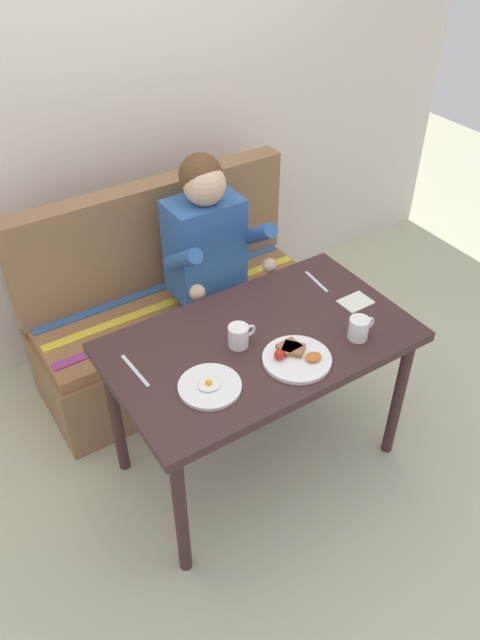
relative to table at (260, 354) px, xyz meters
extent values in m
plane|color=beige|center=(0.00, 0.00, -0.65)|extent=(8.00, 8.00, 0.00)
cube|color=silver|center=(0.00, 1.27, 0.65)|extent=(4.40, 0.10, 2.60)
cube|color=#3B2323|center=(0.00, 0.00, 0.06)|extent=(1.20, 0.70, 0.04)
cylinder|color=#3B2323|center=(-0.54, -0.29, -0.30)|extent=(0.05, 0.05, 0.69)
cylinder|color=#3B2323|center=(0.54, -0.29, -0.30)|extent=(0.05, 0.05, 0.69)
cylinder|color=#3B2323|center=(-0.54, 0.29, -0.30)|extent=(0.05, 0.05, 0.69)
cylinder|color=#3B2323|center=(0.54, 0.29, -0.30)|extent=(0.05, 0.05, 0.69)
cube|color=#8D6443|center=(0.00, 0.72, -0.45)|extent=(1.44, 0.56, 0.40)
cube|color=#95633B|center=(0.00, 0.72, -0.22)|extent=(1.40, 0.52, 0.06)
cube|color=#8D6443|center=(0.00, 0.94, 0.08)|extent=(1.44, 0.12, 0.54)
cube|color=#93387A|center=(0.00, 0.58, -0.18)|extent=(1.38, 0.05, 0.01)
cube|color=yellow|center=(0.00, 0.72, -0.18)|extent=(1.38, 0.05, 0.01)
cube|color=#336099|center=(0.00, 0.86, -0.18)|extent=(1.38, 0.05, 0.01)
cube|color=#2E5B9B|center=(0.13, 0.66, 0.11)|extent=(0.34, 0.22, 0.48)
sphere|color=#DBAD89|center=(0.13, 0.64, 0.44)|extent=(0.19, 0.19, 0.19)
sphere|color=brown|center=(0.13, 0.67, 0.47)|extent=(0.19, 0.19, 0.19)
cylinder|color=#2E5B9B|center=(-0.06, 0.52, 0.18)|extent=(0.07, 0.29, 0.23)
cylinder|color=#2E5B9B|center=(0.32, 0.52, 0.18)|extent=(0.07, 0.29, 0.23)
sphere|color=#DBAD89|center=(-0.06, 0.40, 0.08)|extent=(0.07, 0.07, 0.07)
sphere|color=#DBAD89|center=(0.32, 0.40, 0.08)|extent=(0.07, 0.07, 0.07)
cylinder|color=#232333|center=(0.05, 0.49, -0.13)|extent=(0.09, 0.34, 0.09)
cylinder|color=#232333|center=(0.05, 0.32, -0.39)|extent=(0.08, 0.08, 0.52)
cube|color=black|center=(0.05, 0.26, -0.62)|extent=(0.09, 0.20, 0.05)
cylinder|color=#232333|center=(0.22, 0.49, -0.13)|extent=(0.09, 0.34, 0.09)
cylinder|color=#232333|center=(0.22, 0.32, -0.39)|extent=(0.08, 0.08, 0.52)
cube|color=black|center=(0.22, 0.26, -0.62)|extent=(0.09, 0.20, 0.05)
cylinder|color=white|center=(0.04, -0.18, 0.09)|extent=(0.26, 0.26, 0.02)
cube|color=#9D6338|center=(0.04, -0.13, 0.11)|extent=(0.08, 0.07, 0.02)
cube|color=#985D3A|center=(0.05, -0.14, 0.11)|extent=(0.10, 0.10, 0.02)
sphere|color=red|center=(-0.02, -0.15, 0.12)|extent=(0.04, 0.04, 0.04)
ellipsoid|color=#CC6623|center=(0.09, -0.22, 0.11)|extent=(0.06, 0.05, 0.02)
cylinder|color=white|center=(-0.31, -0.13, 0.09)|extent=(0.23, 0.23, 0.01)
ellipsoid|color=white|center=(-0.31, -0.13, 0.10)|extent=(0.09, 0.08, 0.01)
sphere|color=yellow|center=(-0.31, -0.13, 0.11)|extent=(0.03, 0.03, 0.03)
cylinder|color=white|center=(-0.10, 0.01, 0.13)|extent=(0.08, 0.08, 0.09)
cylinder|color=brown|center=(-0.10, 0.01, 0.17)|extent=(0.07, 0.07, 0.01)
torus|color=white|center=(-0.04, 0.01, 0.13)|extent=(0.05, 0.01, 0.05)
cylinder|color=white|center=(0.32, -0.20, 0.13)|extent=(0.08, 0.08, 0.09)
cylinder|color=brown|center=(0.32, -0.20, 0.17)|extent=(0.07, 0.07, 0.01)
torus|color=white|center=(0.37, -0.20, 0.13)|extent=(0.05, 0.01, 0.05)
cube|color=silver|center=(0.47, -0.03, 0.09)|extent=(0.13, 0.10, 0.01)
cube|color=silver|center=(0.42, 0.18, 0.08)|extent=(0.03, 0.17, 0.00)
cube|color=silver|center=(-0.49, 0.10, 0.08)|extent=(0.02, 0.20, 0.00)
camera|label=1|loc=(-1.05, -1.48, 1.64)|focal=34.25mm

